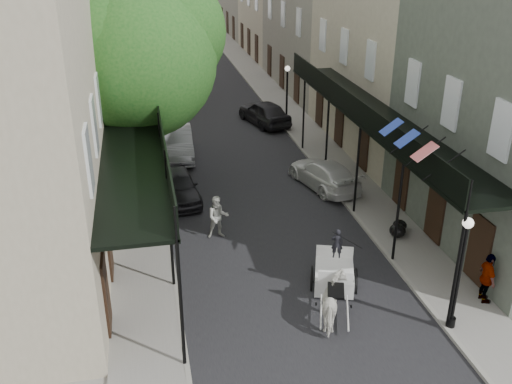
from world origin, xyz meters
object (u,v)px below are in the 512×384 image
lamppost_left (161,186)px  car_left_near (178,186)px  pedestrian_walking (218,217)px  pedestrian_sidewalk_left (138,150)px  car_right_near (324,174)px  lamppost_right_far (287,95)px  car_left_far (162,80)px  horse (335,303)px  car_right_far (264,112)px  tree_near (146,51)px  lamppost_right_near (459,272)px  carriage (335,257)px  car_left_mid (177,143)px  tree_far (139,20)px  pedestrian_sidewalk_right (487,278)px

lamppost_left → car_left_near: lamppost_left is taller
pedestrian_walking → pedestrian_sidewalk_left: size_ratio=1.08×
lamppost_left → car_right_near: bearing=21.3°
lamppost_left → pedestrian_walking: bearing=-21.4°
lamppost_right_far → car_left_far: 13.15m
car_left_far → horse: bearing=-92.0°
pedestrian_sidewalk_left → car_right_far: bearing=-139.6°
tree_near → lamppost_right_near: size_ratio=2.60×
lamppost_right_near → car_right_near: lamppost_right_near is taller
carriage → car_left_mid: 13.91m
car_right_far → tree_far: bearing=-51.8°
car_right_near → car_right_far: size_ratio=1.01×
pedestrian_sidewalk_right → car_left_mid: 17.75m
tree_near → carriage: bearing=-57.7°
pedestrian_sidewalk_left → car_left_mid: size_ratio=0.34×
pedestrian_sidewalk_left → car_right_near: size_ratio=0.36×
carriage → pedestrian_sidewalk_left: 13.62m
car_right_near → car_right_far: 10.02m
tree_far → horse: size_ratio=4.81×
pedestrian_walking → carriage: bearing=-48.7°
lamppost_right_near → car_left_far: 31.89m
car_right_far → pedestrian_sidewalk_left: bearing=20.2°
lamppost_right_near → pedestrian_sidewalk_right: bearing=29.6°
lamppost_right_near → carriage: (-2.64, 3.23, -1.07)m
pedestrian_sidewalk_right → tree_near: bearing=52.1°
lamppost_right_far → car_right_far: size_ratio=0.83×
horse → pedestrian_sidewalk_right: (5.08, -0.03, 0.24)m
tree_near → pedestrian_walking: 7.83m
tree_near → lamppost_right_near: 15.39m
tree_near → car_left_near: 6.00m
car_left_far → car_left_mid: bearing=-99.0°
car_left_near → horse: bearing=-74.0°
pedestrian_sidewalk_left → pedestrian_sidewalk_right: 17.87m
lamppost_right_near → lamppost_left: same height
pedestrian_walking → horse: bearing=-66.3°
lamppost_left → lamppost_right_far: 14.53m
carriage → car_left_mid: size_ratio=0.54×
car_left_mid → car_right_far: (5.82, 4.56, -0.02)m
horse → pedestrian_walking: (-2.72, 6.18, 0.12)m
car_left_mid → tree_near: bearing=-105.2°
lamppost_right_far → lamppost_left: bearing=-124.3°
lamppost_left → car_left_mid: (1.21, 8.44, -1.27)m
tree_far → pedestrian_sidewalk_right: bearing=-68.3°
lamppost_left → car_right_far: lamppost_left is taller
car_left_near → carriage: bearing=-64.4°
tree_far → lamppost_right_near: tree_far is taller
lamppost_left → car_left_mid: bearing=81.9°
car_left_near → car_left_mid: bearing=80.5°
tree_near → lamppost_left: tree_near is taller
lamppost_right_far → pedestrian_sidewalk_left: (-9.02, -4.73, -1.12)m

